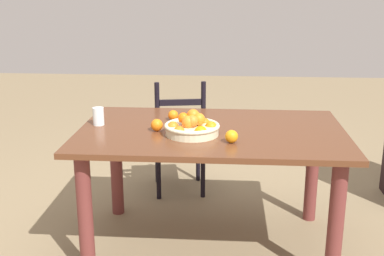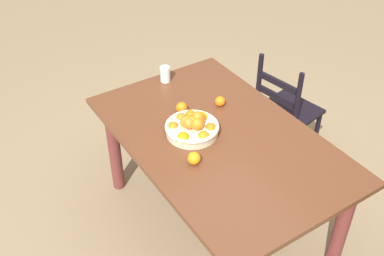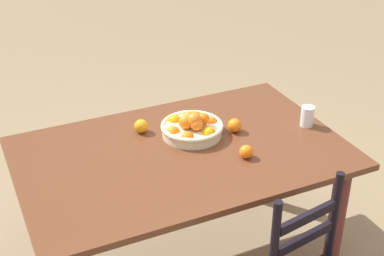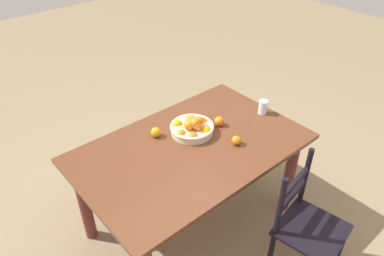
% 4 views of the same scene
% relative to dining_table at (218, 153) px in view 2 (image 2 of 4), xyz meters
% --- Properties ---
extents(ground_plane, '(12.00, 12.00, 0.00)m').
position_rel_dining_table_xyz_m(ground_plane, '(0.00, 0.00, -0.64)').
color(ground_plane, '#847153').
extents(dining_table, '(1.59, 1.01, 0.77)m').
position_rel_dining_table_xyz_m(dining_table, '(0.00, 0.00, 0.00)').
color(dining_table, '#5A311D').
rests_on(dining_table, ground).
extents(chair_near_window, '(0.46, 0.46, 0.92)m').
position_rel_dining_table_xyz_m(chair_near_window, '(-0.28, 0.82, -0.20)').
color(chair_near_window, black).
rests_on(chair_near_window, ground).
extents(fruit_bowl, '(0.32, 0.32, 0.14)m').
position_rel_dining_table_xyz_m(fruit_bowl, '(-0.11, -0.12, 0.18)').
color(fruit_bowl, beige).
rests_on(fruit_bowl, dining_table).
extents(orange_loose_0, '(0.07, 0.07, 0.07)m').
position_rel_dining_table_xyz_m(orange_loose_0, '(-0.32, -0.06, 0.16)').
color(orange_loose_0, orange).
rests_on(orange_loose_0, dining_table).
extents(orange_loose_1, '(0.07, 0.07, 0.07)m').
position_rel_dining_table_xyz_m(orange_loose_1, '(-0.25, 0.19, 0.16)').
color(orange_loose_1, orange).
rests_on(orange_loose_1, dining_table).
extents(orange_loose_2, '(0.07, 0.07, 0.07)m').
position_rel_dining_table_xyz_m(orange_loose_2, '(0.12, -0.25, 0.16)').
color(orange_loose_2, orange).
rests_on(orange_loose_2, dining_table).
extents(drinking_glass, '(0.07, 0.07, 0.11)m').
position_rel_dining_table_xyz_m(drinking_glass, '(-0.70, 0.04, 0.18)').
color(drinking_glass, silver).
rests_on(drinking_glass, dining_table).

